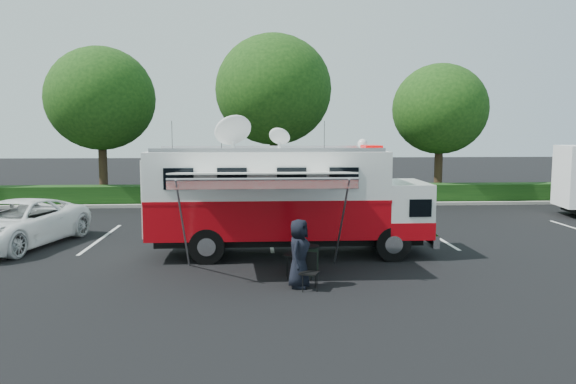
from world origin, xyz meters
name	(u,v)px	position (x,y,z in m)	size (l,w,h in m)	color
ground_plane	(289,255)	(0.00, 0.00, 0.00)	(120.00, 120.00, 0.00)	black
back_border	(295,108)	(1.14, 12.90, 5.00)	(60.00, 6.14, 8.87)	#9E998E
stall_lines	(270,236)	(-0.50, 3.00, 0.00)	(24.12, 5.50, 0.01)	silver
command_truck	(287,198)	(-0.07, 0.00, 1.76)	(8.58, 2.36, 4.12)	black
awning	(263,176)	(-0.84, -2.46, 2.65)	(4.69, 2.44, 2.83)	white
white_suv	(17,247)	(-8.91, 1.71, 0.00)	(2.56, 5.55, 1.54)	white
person	(299,287)	(0.02, -3.61, 0.00)	(0.83, 0.54, 1.69)	black
folding_table	(299,256)	(0.09, -2.78, 0.59)	(0.89, 0.77, 0.64)	black
folding_chair	(309,268)	(0.25, -3.77, 0.53)	(0.55, 0.58, 0.90)	black
trash_bin	(309,260)	(0.39, -2.41, 0.40)	(0.52, 0.52, 0.79)	black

